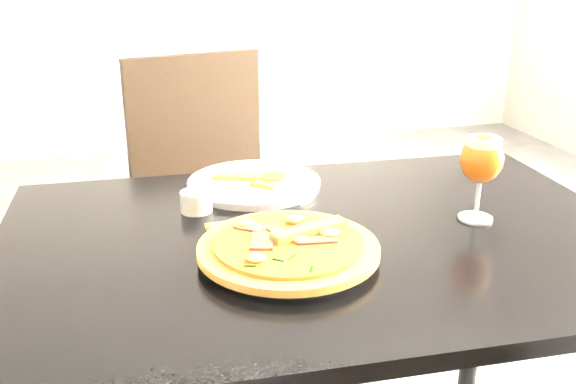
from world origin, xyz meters
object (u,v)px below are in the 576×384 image
object	(u,v)px
dining_table	(322,277)
beer_glass	(482,160)
chair_far	(214,204)
pizza	(289,246)

from	to	relation	value
dining_table	beer_glass	bearing A→B (deg)	0.59
dining_table	beer_glass	distance (m)	0.38
chair_far	pizza	size ratio (longest dim) A/B	3.07
beer_glass	chair_far	bearing A→B (deg)	117.93
chair_far	beer_glass	bearing A→B (deg)	-74.33
chair_far	pizza	world-z (taller)	chair_far
pizza	beer_glass	xyz separation A→B (m)	(0.40, 0.07, 0.10)
dining_table	chair_far	xyz separation A→B (m)	(-0.09, 0.75, -0.13)
pizza	beer_glass	world-z (taller)	beer_glass
dining_table	pizza	xyz separation A→B (m)	(-0.09, -0.08, 0.11)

